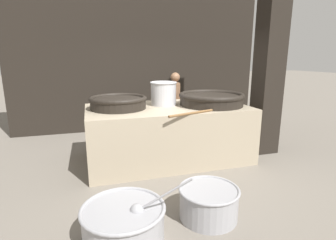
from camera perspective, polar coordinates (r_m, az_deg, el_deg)
The scene contains 11 objects.
ground_plane at distance 5.21m, azimuth 0.00°, elevation -8.34°, with size 60.00×60.00×0.00m, color slate.
back_wall at distance 7.32m, azimuth -5.98°, elevation 15.74°, with size 6.69×0.24×4.48m, color black.
support_pillar at distance 5.67m, azimuth 21.54°, elevation 15.62°, with size 0.45×0.45×4.48m, color black.
hearth_platform at distance 5.04m, azimuth 0.00°, elevation -2.87°, with size 2.99×1.59×1.04m.
giant_wok_near at distance 4.78m, azimuth -10.77°, elevation 3.87°, with size 1.02×1.02×0.22m.
giant_wok_far at distance 5.12m, azimuth 9.42°, elevation 4.62°, with size 1.25×1.25×0.24m.
stock_pot at distance 5.05m, azimuth -0.99°, elevation 5.89°, with size 0.51×0.51×0.45m.
stirring_paddle at distance 4.46m, azimuth 8.28°, elevation 1.96°, with size 1.37×0.53×0.04m.
cook at distance 6.37m, azimuth 1.48°, elevation 3.73°, with size 0.41×0.61×1.59m.
prep_bowl_vegetables at distance 3.06m, azimuth -9.60°, elevation -20.83°, with size 1.14×0.92×0.76m.
prep_bowl_meat at distance 3.40m, azimuth 8.84°, elevation -17.09°, with size 0.75×0.75×0.39m.
Camera 1 is at (-1.40, -4.63, 1.93)m, focal length 28.00 mm.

